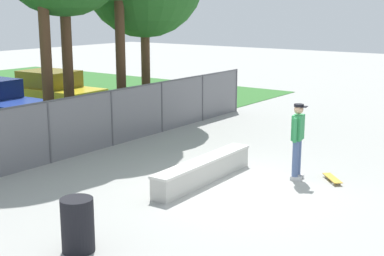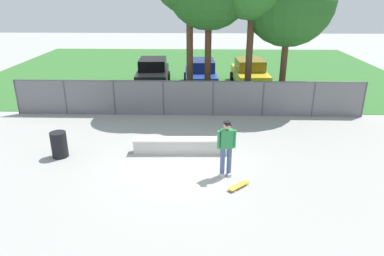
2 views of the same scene
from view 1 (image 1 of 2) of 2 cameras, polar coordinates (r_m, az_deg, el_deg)
name	(u,v)px [view 1 (image 1 of 2)]	position (r m, az deg, el deg)	size (l,w,h in m)	color
ground_plane	(240,189)	(12.56, 5.01, -6.36)	(80.00, 80.00, 0.00)	#9E9E99
concrete_ledge	(204,170)	(12.94, 1.24, -4.45)	(3.58, 0.58, 0.55)	#B7B5AD
skateboarder	(298,138)	(13.16, 11.00, -0.99)	(0.59, 0.34, 1.84)	beige
skateboard	(332,178)	(13.44, 14.48, -5.12)	(0.72, 0.69, 0.09)	gold
chainlink_fence	(82,122)	(15.53, -11.41, 0.62)	(16.42, 0.07, 1.69)	#4C4C51
car_yellow	(52,92)	(22.04, -14.46, 3.70)	(2.19, 4.29, 1.66)	gold
trash_bin	(78,225)	(9.50, -11.89, -9.91)	(0.56, 0.56, 0.93)	black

